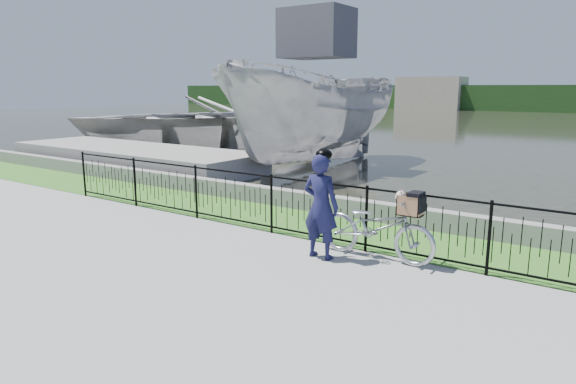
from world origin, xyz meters
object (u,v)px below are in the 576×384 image
Objects in this scene: cyclist at (321,205)px; boat_far at (197,121)px; bicycle_rig at (377,227)px; dock at (132,157)px; boat_near at (316,113)px.

boat_far reaches higher than cyclist.
dock is at bearing 159.96° from bicycle_rig.
bicycle_rig is 0.22× the size of boat_near.
boat_far is at bearing 141.33° from cyclist.
dock is 6.60m from boat_near.
boat_near reaches higher than boat_far.
dock is 5.55× the size of cyclist.
dock is 1.09× the size of boat_near.
boat_far is at bearing 162.15° from boat_near.
boat_near is at bearing -17.85° from boat_far.
cyclist is 0.20× the size of boat_near.
boat_near reaches higher than cyclist.
boat_near is 8.77m from boat_far.
boat_far is (-2.92, 6.15, 0.83)m from dock.
bicycle_rig is 17.56m from boat_far.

